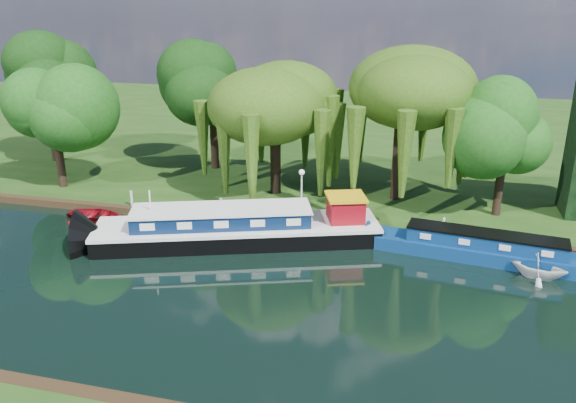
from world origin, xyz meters
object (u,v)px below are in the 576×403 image
(white_cruiser, at_px, (537,277))
(dutch_barge, at_px, (240,228))
(narrowboat, at_px, (484,249))
(red_dinghy, at_px, (96,219))

(white_cruiser, bearing_deg, dutch_barge, 101.21)
(narrowboat, bearing_deg, red_dinghy, -172.90)
(narrowboat, relative_size, red_dinghy, 3.26)
(white_cruiser, bearing_deg, red_dinghy, 99.62)
(narrowboat, height_order, red_dinghy, narrowboat)
(dutch_barge, xyz_separation_m, white_cruiser, (15.38, -0.58, -0.81))
(dutch_barge, xyz_separation_m, narrowboat, (12.96, 0.91, -0.24))
(dutch_barge, distance_m, narrowboat, 12.99)
(narrowboat, bearing_deg, dutch_barge, -168.48)
(dutch_barge, relative_size, white_cruiser, 6.18)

